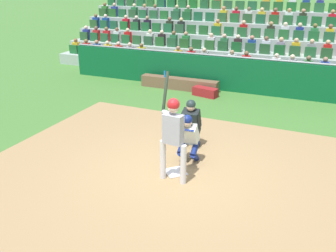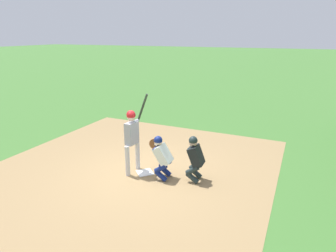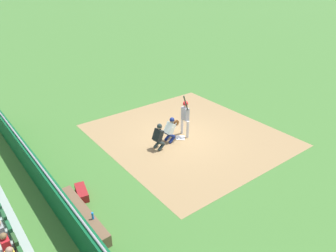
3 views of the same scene
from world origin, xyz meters
The scene contains 10 objects.
ground_plane centered at (0.00, 0.00, 0.00)m, with size 160.00×160.00×0.00m, color #417531.
infield_dirt_patch centered at (0.00, 0.50, 0.00)m, with size 8.87×8.14×0.01m, color #9B7C51.
home_plate_marker centered at (0.00, 0.00, 0.02)m, with size 0.44×0.44×0.02m, color white.
batter_at_plate centered at (-0.06, 0.34, 1.17)m, with size 0.63×0.53×2.31m.
catcher_crouching centered at (-0.06, -0.57, 0.70)m, with size 0.47×0.72×1.25m.
home_plate_umpire centered at (0.17, -1.46, 0.71)m, with size 0.47×0.47×1.30m.
dugout_wall centered at (0.00, -6.78, 0.65)m, with size 14.66×0.24×1.36m.
dugout_bench centered at (2.37, -6.23, 0.22)m, with size 3.10×0.40×0.44m, color brown.
water_bottle_on_bench centered at (2.94, -6.14, 0.57)m, with size 0.07×0.07×0.25m, color blue.
equipment_duffel_bag centered at (1.14, -5.74, 0.16)m, with size 0.93×0.36×0.32m, color maroon.
Camera 3 is at (10.49, -9.04, 7.69)m, focal length 34.05 mm.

